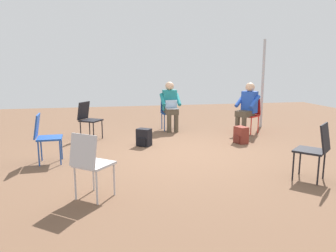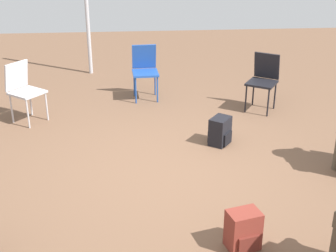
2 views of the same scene
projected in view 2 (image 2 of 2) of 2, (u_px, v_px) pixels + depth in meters
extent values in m
plane|color=brown|center=(173.00, 172.00, 5.35)|extent=(14.85, 14.85, 0.00)
cube|color=#B7B7BC|center=(27.00, 93.00, 6.53)|extent=(0.56, 0.56, 0.03)
cylinder|color=#B7B7BC|center=(47.00, 106.00, 6.66)|extent=(0.02, 0.02, 0.42)
cylinder|color=#B7B7BC|center=(28.00, 114.00, 6.40)|extent=(0.02, 0.02, 0.42)
cylinder|color=#B7B7BC|center=(31.00, 102.00, 6.84)|extent=(0.02, 0.02, 0.42)
cylinder|color=#B7B7BC|center=(12.00, 109.00, 6.58)|extent=(0.02, 0.02, 0.42)
cube|color=#B7B7BC|center=(16.00, 76.00, 6.54)|extent=(0.35, 0.31, 0.40)
cube|color=#1E4799|center=(145.00, 73.00, 7.36)|extent=(0.42, 0.42, 0.03)
cylinder|color=#1E4799|center=(157.00, 90.00, 7.32)|extent=(0.02, 0.02, 0.42)
cylinder|color=#1E4799|center=(136.00, 91.00, 7.28)|extent=(0.02, 0.02, 0.42)
cylinder|color=#1E4799|center=(155.00, 83.00, 7.63)|extent=(0.02, 0.02, 0.42)
cylinder|color=#1E4799|center=(134.00, 84.00, 7.59)|extent=(0.02, 0.02, 0.42)
cube|color=#1E4799|center=(144.00, 57.00, 7.45)|extent=(0.11, 0.38, 0.40)
cube|color=black|center=(262.00, 83.00, 6.91)|extent=(0.55, 0.55, 0.03)
cylinder|color=black|center=(268.00, 103.00, 6.79)|extent=(0.02, 0.02, 0.42)
cylinder|color=black|center=(246.00, 99.00, 6.94)|extent=(0.02, 0.02, 0.42)
cylinder|color=black|center=(275.00, 96.00, 7.07)|extent=(0.02, 0.02, 0.42)
cylinder|color=black|center=(253.00, 92.00, 7.21)|extent=(0.02, 0.02, 0.42)
cube|color=black|center=(267.00, 66.00, 6.98)|extent=(0.28, 0.37, 0.40)
cube|color=maroon|center=(243.00, 230.00, 4.06)|extent=(0.27, 0.32, 0.36)
cube|color=maroon|center=(243.00, 237.00, 4.10)|extent=(0.29, 0.25, 0.16)
cube|color=black|center=(220.00, 131.00, 5.96)|extent=(0.34, 0.33, 0.36)
cube|color=black|center=(220.00, 137.00, 6.00)|extent=(0.31, 0.32, 0.16)
cylinder|color=#B2B2B7|center=(87.00, 5.00, 8.30)|extent=(0.07, 0.07, 2.52)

